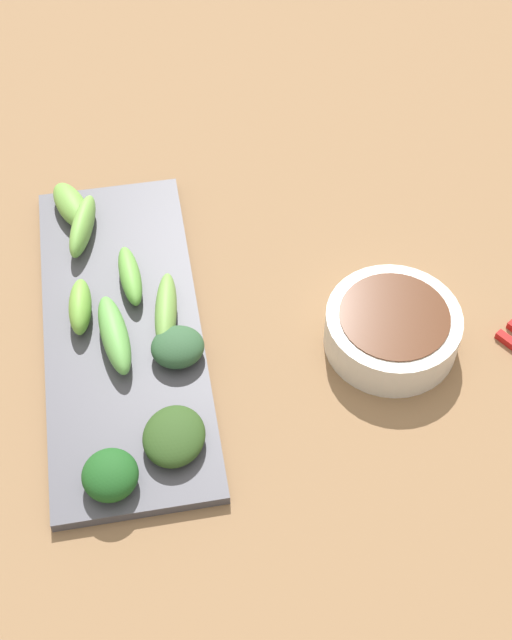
{
  "coord_description": "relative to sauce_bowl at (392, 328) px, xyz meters",
  "views": [
    {
      "loc": [
        0.08,
        0.52,
        0.73
      ],
      "look_at": [
        -0.0,
        0.01,
        0.05
      ],
      "focal_mm": 49.49,
      "sensor_mm": 36.0,
      "label": 1
    }
  ],
  "objects": [
    {
      "name": "broccoli_stalk_1",
      "position": [
        0.3,
        -0.22,
        0.0
      ],
      "size": [
        0.05,
        0.08,
        0.02
      ],
      "primitive_type": "ellipsoid",
      "rotation": [
        0.0,
        0.0,
        0.34
      ],
      "color": "#6CA343",
      "rests_on": "serving_plate"
    },
    {
      "name": "serving_plate",
      "position": [
        0.26,
        -0.06,
        -0.02
      ],
      "size": [
        0.15,
        0.4,
        0.01
      ],
      "primitive_type": "cube",
      "color": "#484750",
      "rests_on": "tabletop"
    },
    {
      "name": "broccoli_leafy_2",
      "position": [
        0.28,
        0.11,
        0.0
      ],
      "size": [
        0.05,
        0.05,
        0.03
      ],
      "primitive_type": "ellipsoid",
      "rotation": [
        0.0,
        0.0,
        -0.02
      ],
      "color": "#1B501D",
      "rests_on": "serving_plate"
    },
    {
      "name": "broccoli_stalk_3",
      "position": [
        0.29,
        -0.18,
        0.0
      ],
      "size": [
        0.04,
        0.09,
        0.03
      ],
      "primitive_type": "ellipsoid",
      "rotation": [
        0.0,
        0.0,
        -0.27
      ],
      "color": "#73AF4B",
      "rests_on": "serving_plate"
    },
    {
      "name": "sauce_bowl",
      "position": [
        0.0,
        0.0,
        0.0
      ],
      "size": [
        0.13,
        0.13,
        0.04
      ],
      "color": "silver",
      "rests_on": "tabletop"
    },
    {
      "name": "broccoli_stalk_5",
      "position": [
        0.21,
        -0.06,
        0.0
      ],
      "size": [
        0.04,
        0.1,
        0.03
      ],
      "primitive_type": "ellipsoid",
      "rotation": [
        0.0,
        0.0,
        -0.15
      ],
      "color": "#6FA148",
      "rests_on": "serving_plate"
    },
    {
      "name": "broccoli_stalk_7",
      "position": [
        0.3,
        -0.08,
        0.0
      ],
      "size": [
        0.03,
        0.07,
        0.03
      ],
      "primitive_type": "ellipsoid",
      "rotation": [
        0.0,
        0.0,
        -0.09
      ],
      "color": "#70AD40",
      "rests_on": "serving_plate"
    },
    {
      "name": "broccoli_leafy_8",
      "position": [
        0.21,
        -0.01,
        0.0
      ],
      "size": [
        0.05,
        0.05,
        0.03
      ],
      "primitive_type": "ellipsoid",
      "rotation": [
        0.0,
        0.0,
        0.03
      ],
      "color": "#2E5333",
      "rests_on": "serving_plate"
    },
    {
      "name": "broccoli_stalk_0",
      "position": [
        0.27,
        -0.04,
        0.0
      ],
      "size": [
        0.04,
        0.1,
        0.03
      ],
      "primitive_type": "ellipsoid",
      "rotation": [
        0.0,
        0.0,
        0.13
      ],
      "color": "#62A84D",
      "rests_on": "serving_plate"
    },
    {
      "name": "tabletop",
      "position": [
        0.13,
        -0.04,
        -0.03
      ],
      "size": [
        2.1,
        2.1,
        0.02
      ],
      "primitive_type": "cube",
      "color": "olive",
      "rests_on": "ground"
    },
    {
      "name": "broccoli_stalk_4",
      "position": [
        0.24,
        -0.11,
        0.0
      ],
      "size": [
        0.03,
        0.08,
        0.03
      ],
      "primitive_type": "ellipsoid",
      "rotation": [
        0.0,
        0.0,
        0.08
      ],
      "color": "#68AD46",
      "rests_on": "serving_plate"
    },
    {
      "name": "broccoli_leafy_6",
      "position": [
        0.22,
        0.08,
        -0.0
      ],
      "size": [
        0.07,
        0.08,
        0.02
      ],
      "primitive_type": "ellipsoid",
      "rotation": [
        0.0,
        0.0,
        -0.32
      ],
      "color": "#2B481C",
      "rests_on": "serving_plate"
    }
  ]
}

